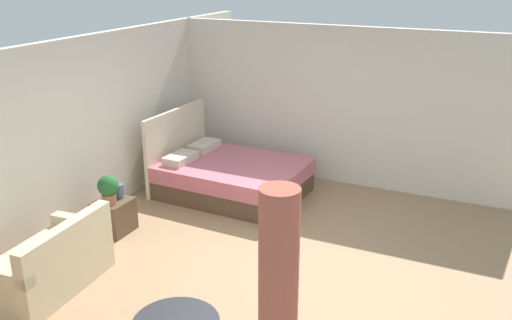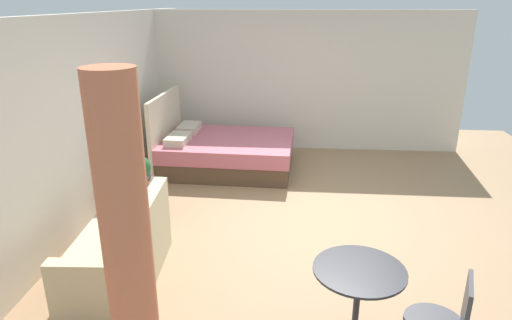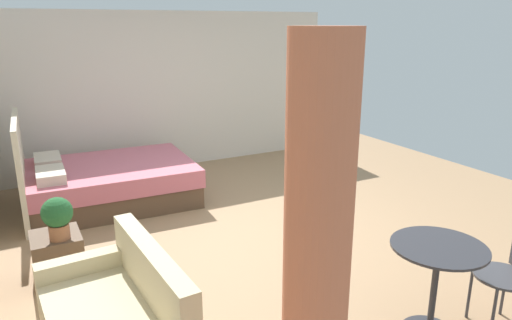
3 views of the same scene
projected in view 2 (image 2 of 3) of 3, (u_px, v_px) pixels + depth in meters
ground_plane at (309, 221)px, 5.68m from camera, size 9.11×8.60×0.02m
wall_back at (84, 121)px, 5.48m from camera, size 9.11×0.12×2.51m
wall_right at (307, 82)px, 8.12m from camera, size 0.12×5.60×2.51m
bed at (223, 151)px, 7.37m from camera, size 1.66×2.18×1.23m
couch at (121, 253)px, 4.41m from camera, size 1.42×0.86×0.82m
nightstand at (143, 199)px, 5.76m from camera, size 0.46×0.43×0.45m
potted_plant at (140, 169)px, 5.52m from camera, size 0.27×0.27×0.39m
vase at (146, 172)px, 5.76m from camera, size 0.12×0.12×0.19m
balcony_table at (357, 294)px, 3.40m from camera, size 0.70×0.70×0.75m
cafe_chair_near_window at (448, 319)px, 3.15m from camera, size 0.55×0.55×0.85m
curtain_right at (128, 255)px, 2.76m from camera, size 0.30×0.30×2.31m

